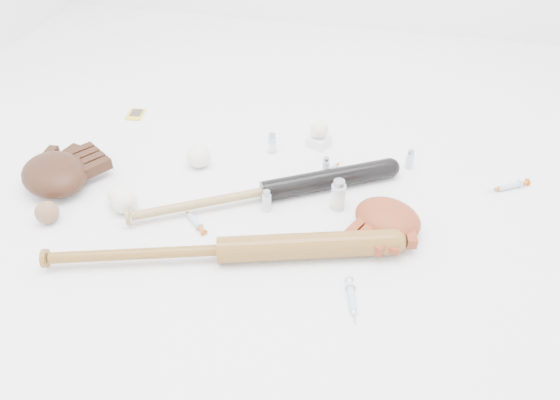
% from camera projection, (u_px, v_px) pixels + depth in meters
% --- Properties ---
extents(bat_dark, '(0.80, 0.50, 0.07)m').
position_uv_depth(bat_dark, '(265.00, 191.00, 1.67)').
color(bat_dark, black).
rests_on(bat_dark, ground).
extents(bat_wood, '(0.97, 0.36, 0.07)m').
position_uv_depth(bat_wood, '(221.00, 250.00, 1.46)').
color(bat_wood, brown).
rests_on(bat_wood, ground).
extents(glove_dark, '(0.38, 0.38, 0.10)m').
position_uv_depth(glove_dark, '(54.00, 174.00, 1.71)').
color(glove_dark, '#331A0E').
rests_on(glove_dark, ground).
extents(glove_tan, '(0.31, 0.31, 0.08)m').
position_uv_depth(glove_tan, '(388.00, 218.00, 1.56)').
color(glove_tan, maroon).
rests_on(glove_tan, ground).
extents(trading_card, '(0.07, 0.09, 0.00)m').
position_uv_depth(trading_card, '(135.00, 115.00, 2.08)').
color(trading_card, gold).
rests_on(trading_card, ground).
extents(pedestal, '(0.09, 0.09, 0.04)m').
position_uv_depth(pedestal, '(319.00, 141.00, 1.91)').
color(pedestal, white).
rests_on(pedestal, ground).
extents(baseball_on_pedestal, '(0.06, 0.06, 0.06)m').
position_uv_depth(baseball_on_pedestal, '(319.00, 129.00, 1.88)').
color(baseball_on_pedestal, white).
rests_on(baseball_on_pedestal, pedestal).
extents(baseball_left, '(0.08, 0.08, 0.08)m').
position_uv_depth(baseball_left, '(124.00, 201.00, 1.62)').
color(baseball_left, white).
rests_on(baseball_left, ground).
extents(baseball_upper, '(0.08, 0.08, 0.08)m').
position_uv_depth(baseball_upper, '(199.00, 156.00, 1.80)').
color(baseball_upper, white).
rests_on(baseball_upper, ground).
extents(baseball_mid, '(0.07, 0.07, 0.07)m').
position_uv_depth(baseball_mid, '(119.00, 196.00, 1.65)').
color(baseball_mid, white).
rests_on(baseball_mid, ground).
extents(baseball_aged, '(0.07, 0.07, 0.07)m').
position_uv_depth(baseball_aged, '(47.00, 212.00, 1.59)').
color(baseball_aged, brown).
rests_on(baseball_aged, ground).
extents(syringe_1, '(0.13, 0.12, 0.02)m').
position_uv_depth(syringe_1, '(194.00, 221.00, 1.60)').
color(syringe_1, '#ADBCC6').
rests_on(syringe_1, ground).
extents(syringe_2, '(0.11, 0.15, 0.02)m').
position_uv_depth(syringe_2, '(328.00, 170.00, 1.79)').
color(syringe_2, '#ADBCC6').
rests_on(syringe_2, ground).
extents(syringe_3, '(0.07, 0.16, 0.02)m').
position_uv_depth(syringe_3, '(352.00, 299.00, 1.37)').
color(syringe_3, '#ADBCC6').
rests_on(syringe_3, ground).
extents(syringe_4, '(0.16, 0.11, 0.02)m').
position_uv_depth(syringe_4, '(509.00, 186.00, 1.72)').
color(syringe_4, '#ADBCC6').
rests_on(syringe_4, ground).
extents(vial_0, '(0.02, 0.02, 0.06)m').
position_uv_depth(vial_0, '(326.00, 165.00, 1.78)').
color(vial_0, silver).
rests_on(vial_0, ground).
extents(vial_1, '(0.02, 0.02, 0.06)m').
position_uv_depth(vial_1, '(321.00, 139.00, 1.90)').
color(vial_1, silver).
rests_on(vial_1, ground).
extents(vial_2, '(0.03, 0.03, 0.07)m').
position_uv_depth(vial_2, '(272.00, 143.00, 1.87)').
color(vial_2, silver).
rests_on(vial_2, ground).
extents(vial_3, '(0.04, 0.04, 0.10)m').
position_uv_depth(vial_3, '(338.00, 195.00, 1.63)').
color(vial_3, silver).
rests_on(vial_3, ground).
extents(vial_4, '(0.03, 0.03, 0.07)m').
position_uv_depth(vial_4, '(267.00, 201.00, 1.63)').
color(vial_4, silver).
rests_on(vial_4, ground).
extents(vial_5, '(0.03, 0.03, 0.07)m').
position_uv_depth(vial_5, '(410.00, 159.00, 1.80)').
color(vial_5, silver).
rests_on(vial_5, ground).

